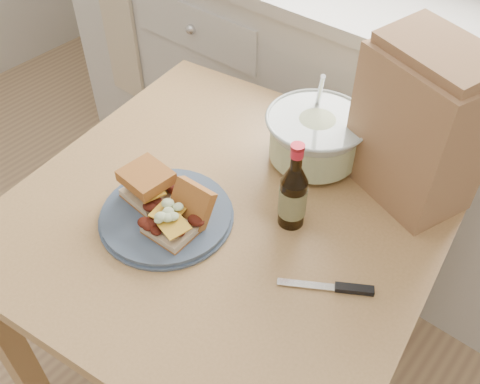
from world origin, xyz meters
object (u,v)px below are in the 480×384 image
Objects in this scene: coleslaw_bowl at (315,139)px; paper_bag at (419,130)px; plate at (166,215)px; beer_bottle at (293,195)px; dining_table at (228,239)px.

paper_bag is at bearing 13.45° from coleslaw_bowl.
plate is at bearing -109.79° from paper_bag.
beer_bottle is (0.21, 0.17, 0.07)m from plate.
plate is 1.33× the size of beer_bottle.
paper_bag reaches higher than coleslaw_bowl.
coleslaw_bowl is at bearing 70.20° from dining_table.
coleslaw_bowl is (0.05, 0.26, 0.17)m from dining_table.
dining_table is 4.26× the size of coleslaw_bowl.
dining_table is 0.49m from paper_bag.
paper_bag is at bearing 40.99° from dining_table.
plate is 0.57m from paper_bag.
plate reaches higher than dining_table.
paper_bag is at bearing 66.73° from beer_bottle.
paper_bag is at bearing 50.24° from plate.
paper_bag is (0.35, 0.42, 0.16)m from plate.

